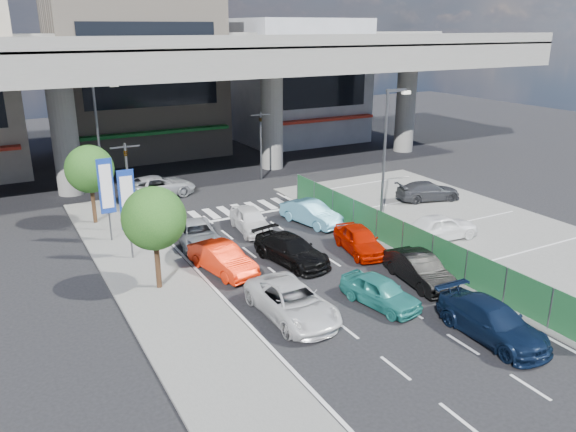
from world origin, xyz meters
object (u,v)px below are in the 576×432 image
street_lamp_right (387,147)px  wagon_silver_front_left (197,234)px  tree_far (90,169)px  parked_sedan_dgrey (428,191)px  hatch_black_mid_right (420,269)px  street_lamp_left (101,134)px  traffic_light_right (261,129)px  tree_near (154,219)px  signboard_far (106,189)px  kei_truck_front_right (311,213)px  sedan_white_front_mid (251,220)px  parked_sedan_white (441,227)px  sedan_black_mid (291,250)px  signboard_near (128,202)px  minivan_navy_back (492,321)px  sedan_white_mid_left (292,302)px  taxi_orange_left (223,259)px  crossing_wagon_silver (157,186)px  taxi_teal_mid (380,291)px  traffic_light_left (127,166)px  taxi_orange_right (360,240)px

street_lamp_right → wagon_silver_front_left: (-10.75, 2.42, -4.16)m
tree_far → parked_sedan_dgrey: size_ratio=1.10×
hatch_black_mid_right → street_lamp_left: bearing=125.3°
traffic_light_right → tree_near: traffic_light_right is taller
signboard_far → kei_truck_front_right: signboard_far is taller
street_lamp_left → signboard_far: 7.32m
sedan_white_front_mid → kei_truck_front_right: bearing=-3.2°
kei_truck_front_right → tree_near: bearing=-171.2°
tree_far → parked_sedan_white: tree_far is taller
street_lamp_right → sedan_black_mid: (-7.47, -2.20, -4.10)m
signboard_near → minivan_navy_back: size_ratio=0.99×
tree_far → sedan_black_mid: bearing=-55.0°
tree_near → sedan_white_mid_left: size_ratio=0.97×
taxi_orange_left → parked_sedan_white: 12.37m
tree_far → parked_sedan_dgrey: 21.76m
traffic_light_right → tree_far: traffic_light_right is taller
wagon_silver_front_left → kei_truck_front_right: (7.12, -0.14, 0.08)m
signboard_far → hatch_black_mid_right: 16.75m
traffic_light_right → sedan_black_mid: 16.59m
street_lamp_left → crossing_wagon_silver: 5.34m
parked_sedan_dgrey → minivan_navy_back: bearing=160.3°
signboard_near → parked_sedan_dgrey: 20.29m
traffic_light_right → street_lamp_right: size_ratio=0.65×
street_lamp_right → taxi_teal_mid: size_ratio=2.11×
kei_truck_front_right → street_lamp_left: bearing=122.2°
traffic_light_right → parked_sedan_white: (2.98, -16.43, -3.15)m
signboard_far → minivan_navy_back: size_ratio=0.99×
hatch_black_mid_right → parked_sedan_dgrey: bearing=53.9°
tree_near → sedan_white_mid_left: (4.02, -5.10, -2.70)m
street_lamp_left → minivan_navy_back: bearing=-69.1°
crossing_wagon_silver → taxi_teal_mid: bearing=-170.3°
parked_sedan_dgrey → signboard_far: bearing=97.9°
signboard_far → sedan_black_mid: (7.30, -7.19, -2.39)m
traffic_light_left → sedan_white_front_mid: size_ratio=1.28×
signboard_near → sedan_white_front_mid: 7.49m
signboard_far → tree_far: size_ratio=0.98×
kei_truck_front_right → parked_sedan_dgrey: bearing=-11.6°
parked_sedan_dgrey → tree_near: bearing=117.5°
traffic_light_left → minivan_navy_back: traffic_light_left is taller
traffic_light_left → taxi_teal_mid: bearing=-63.4°
tree_far → traffic_light_right: bearing=18.7°
tree_near → sedan_white_front_mid: (6.85, 4.91, -2.70)m
taxi_teal_mid → taxi_orange_right: bearing=52.3°
traffic_light_right → taxi_orange_left: 17.61m
taxi_teal_mid → hatch_black_mid_right: size_ratio=0.90×
taxi_teal_mid → signboard_near: bearing=118.3°
taxi_teal_mid → parked_sedan_white: 8.93m
signboard_near → tree_near: tree_near is taller
minivan_navy_back → street_lamp_left: bearing=112.0°
wagon_silver_front_left → sedan_black_mid: bearing=-47.1°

